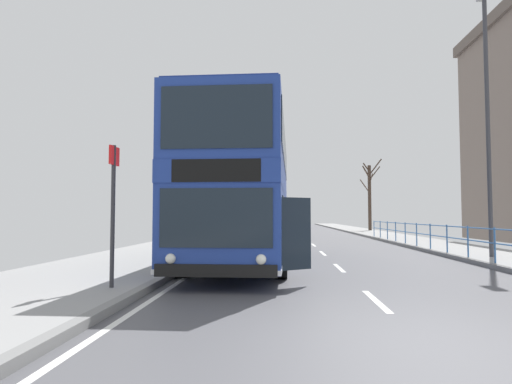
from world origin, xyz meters
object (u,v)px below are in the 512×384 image
double_decker_bus_main (246,192)px  bus_stop_sign_near (113,200)px  bare_tree_far_00 (370,194)px  street_lamp_far_side (487,104)px

double_decker_bus_main → bus_stop_sign_near: bearing=-110.5°
double_decker_bus_main → bare_tree_far_00: bearing=70.9°
bare_tree_far_00 → bus_stop_sign_near: bearing=-109.3°
street_lamp_far_side → bare_tree_far_00: (1.31, 25.89, -1.75)m
bare_tree_far_00 → street_lamp_far_side: bearing=-92.9°
street_lamp_far_side → double_decker_bus_main: bearing=-172.0°
double_decker_bus_main → street_lamp_far_side: street_lamp_far_side is taller
bus_stop_sign_near → bare_tree_far_00: bare_tree_far_00 is taller
street_lamp_far_side → bus_stop_sign_near: bearing=-146.6°
double_decker_bus_main → bus_stop_sign_near: double_decker_bus_main is taller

